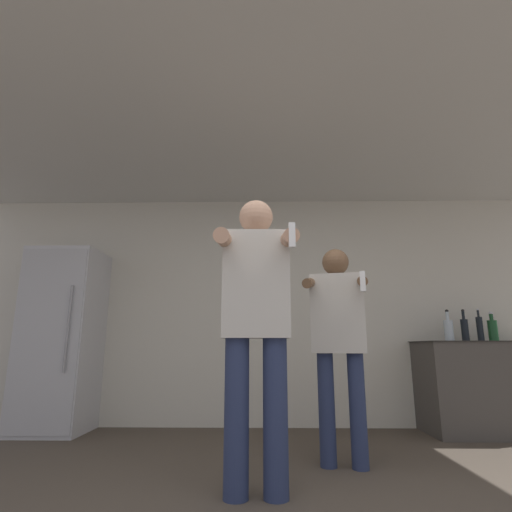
% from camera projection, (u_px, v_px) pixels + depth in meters
% --- Properties ---
extents(wall_back, '(7.00, 0.06, 2.55)m').
position_uv_depth(wall_back, '(274.00, 308.00, 4.55)').
color(wall_back, beige).
rests_on(wall_back, ground_plane).
extents(ceiling_slab, '(7.00, 3.19, 0.05)m').
position_uv_depth(ceiling_slab, '(276.00, 145.00, 3.51)').
color(ceiling_slab, silver).
rests_on(ceiling_slab, wall_back).
extents(refrigerator, '(0.68, 0.66, 1.85)m').
position_uv_depth(refrigerator, '(62.00, 338.00, 4.17)').
color(refrigerator, silver).
rests_on(refrigerator, ground_plane).
extents(counter, '(1.17, 0.67, 0.90)m').
position_uv_depth(counter, '(482.00, 387.00, 3.99)').
color(counter, '#47423D').
rests_on(counter, ground_plane).
extents(bottle_dark_rum, '(0.09, 0.09, 0.32)m').
position_uv_depth(bottle_dark_rum, '(449.00, 329.00, 4.11)').
color(bottle_dark_rum, silver).
rests_on(bottle_dark_rum, counter).
extents(bottle_clear_vodka, '(0.09, 0.09, 0.30)m').
position_uv_depth(bottle_clear_vodka, '(493.00, 329.00, 4.10)').
color(bottle_clear_vodka, '#194723').
rests_on(bottle_clear_vodka, counter).
extents(bottle_tall_gin, '(0.07, 0.07, 0.33)m').
position_uv_depth(bottle_tall_gin, '(465.00, 329.00, 4.11)').
color(bottle_tall_gin, black).
rests_on(bottle_tall_gin, counter).
extents(bottle_short_whiskey, '(0.06, 0.06, 0.33)m').
position_uv_depth(bottle_short_whiskey, '(480.00, 328.00, 4.11)').
color(bottle_short_whiskey, black).
rests_on(bottle_short_whiskey, counter).
extents(person_woman_foreground, '(0.50, 0.48, 1.78)m').
position_uv_depth(person_woman_foreground, '(256.00, 318.00, 2.46)').
color(person_woman_foreground, navy).
rests_on(person_woman_foreground, ground_plane).
extents(person_man_side, '(0.52, 0.55, 1.60)m').
position_uv_depth(person_man_side, '(339.00, 331.00, 3.03)').
color(person_man_side, navy).
rests_on(person_man_side, ground_plane).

